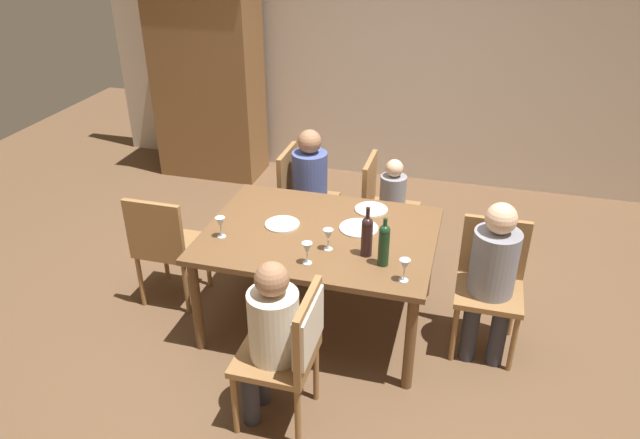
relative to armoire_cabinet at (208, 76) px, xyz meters
name	(u,v)px	position (x,y,z in m)	size (l,w,h in m)	color
ground_plane	(320,319)	(1.89, -2.34, -1.10)	(10.00, 10.00, 0.00)	brown
rear_room_partition	(391,54)	(1.89, 0.45, 0.25)	(6.40, 0.12, 2.70)	beige
armoire_cabinet	(208,76)	(0.00, 0.00, 0.00)	(1.18, 0.62, 2.18)	brown
dining_table	(320,242)	(1.89, -2.34, -0.42)	(1.59, 1.19, 0.75)	brown
chair_right_end	(491,277)	(3.07, -2.26, -0.56)	(0.44, 0.44, 0.92)	olive
chair_near	(295,342)	(2.02, -3.32, -0.50)	(0.46, 0.44, 0.92)	olive
chair_far_left	(300,193)	(1.45, -1.37, -0.56)	(0.44, 0.44, 0.92)	olive
chair_far_right	(382,203)	(2.16, -1.37, -0.56)	(0.44, 0.44, 0.92)	olive
chair_left_end	(165,242)	(0.72, -2.43, -0.56)	(0.44, 0.44, 0.92)	olive
person_woman_host	(493,271)	(3.07, -2.37, -0.44)	(0.30, 0.35, 1.13)	#33333D
person_man_bearded	(270,332)	(1.87, -3.32, -0.46)	(0.33, 0.29, 1.10)	#33333D
person_man_guest	(313,183)	(1.56, -1.37, -0.45)	(0.34, 0.30, 1.12)	#33333D
person_child_small	(395,202)	(2.28, -1.37, -0.54)	(0.25, 0.22, 0.94)	#33333D
wine_bottle_tall_green	(367,235)	(2.26, -2.55, -0.20)	(0.07, 0.07, 0.35)	black
wine_bottle_dark_red	(384,244)	(2.38, -2.63, -0.19)	(0.07, 0.07, 0.33)	#19381E
wine_glass_near_left	(307,249)	(1.92, -2.75, -0.24)	(0.07, 0.07, 0.15)	silver
wine_glass_centre	(405,266)	(2.54, -2.78, -0.24)	(0.07, 0.07, 0.15)	silver
wine_glass_near_right	(220,223)	(1.26, -2.58, -0.24)	(0.07, 0.07, 0.15)	silver
wine_glass_far	(328,235)	(2.01, -2.55, -0.24)	(0.07, 0.07, 0.15)	silver
dinner_plate_host	(359,228)	(2.14, -2.23, -0.34)	(0.27, 0.27, 0.01)	white
dinner_plate_guest_left	(282,224)	(1.61, -2.32, -0.34)	(0.24, 0.24, 0.01)	white
dinner_plate_guest_right	(371,209)	(2.17, -1.93, -0.34)	(0.24, 0.24, 0.01)	white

